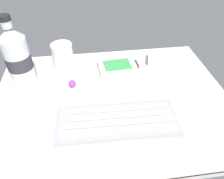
% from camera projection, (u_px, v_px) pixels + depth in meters
% --- Properties ---
extents(ground_plane, '(0.64, 0.48, 0.03)m').
position_uv_depth(ground_plane, '(112.00, 101.00, 0.58)').
color(ground_plane, beige).
extents(keyboard, '(0.29, 0.12, 0.02)m').
position_uv_depth(keyboard, '(117.00, 121.00, 0.51)').
color(keyboard, '#93969B').
rests_on(keyboard, ground_plane).
extents(handheld_device, '(0.13, 0.08, 0.02)m').
position_uv_depth(handheld_device, '(118.00, 66.00, 0.68)').
color(handheld_device, '#B7BABF').
rests_on(handheld_device, ground_plane).
extents(juice_cup, '(0.06, 0.06, 0.09)m').
position_uv_depth(juice_cup, '(63.00, 58.00, 0.66)').
color(juice_cup, silver).
rests_on(juice_cup, ground_plane).
extents(water_bottle, '(0.07, 0.07, 0.21)m').
position_uv_depth(water_bottle, '(18.00, 59.00, 0.56)').
color(water_bottle, silver).
rests_on(water_bottle, ground_plane).
extents(charger_block, '(0.08, 0.07, 0.02)m').
position_uv_depth(charger_block, '(159.00, 60.00, 0.70)').
color(charger_block, silver).
rests_on(charger_block, ground_plane).
extents(trackball_mouse, '(0.02, 0.02, 0.02)m').
position_uv_depth(trackball_mouse, '(72.00, 84.00, 0.61)').
color(trackball_mouse, purple).
rests_on(trackball_mouse, ground_plane).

